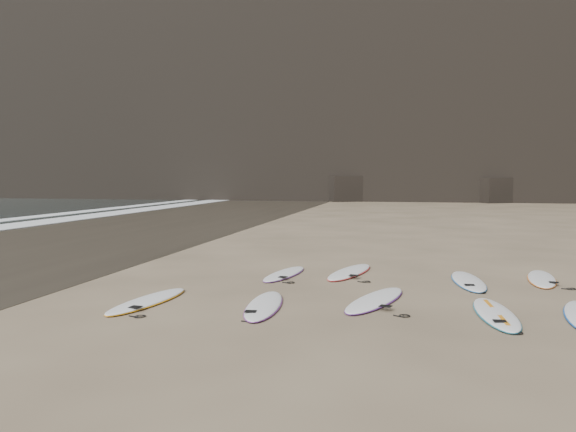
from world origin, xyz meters
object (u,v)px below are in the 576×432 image
object	(u,v)px
surfboard_1	(264,305)
surfboard_2	(375,299)
surfboard_3	(496,313)
surfboard_6	(350,272)
surfboard_5	(284,274)
surfboard_8	(542,278)
surfboard_7	(468,281)
surfboard_0	(148,300)

from	to	relation	value
surfboard_1	surfboard_2	distance (m)	2.18
surfboard_3	surfboard_6	bearing A→B (deg)	124.32
surfboard_2	surfboard_5	world-z (taller)	surfboard_2
surfboard_2	surfboard_6	size ratio (longest dim) A/B	0.99
surfboard_3	surfboard_8	bearing A→B (deg)	63.92
surfboard_2	surfboard_8	bearing A→B (deg)	57.06
surfboard_2	surfboard_7	bearing A→B (deg)	67.92
surfboard_2	surfboard_5	bearing A→B (deg)	150.19
surfboard_5	surfboard_8	world-z (taller)	surfboard_8
surfboard_1	surfboard_7	world-z (taller)	surfboard_7
surfboard_0	surfboard_8	world-z (taller)	surfboard_0
surfboard_6	surfboard_7	size ratio (longest dim) A/B	1.03
surfboard_0	surfboard_8	xyz separation A→B (m)	(7.95, 4.05, -0.00)
surfboard_1	surfboard_5	bearing A→B (deg)	90.29
surfboard_2	surfboard_7	world-z (taller)	surfboard_2
surfboard_6	surfboard_2	bearing A→B (deg)	-62.37
surfboard_5	surfboard_6	world-z (taller)	surfboard_6
surfboard_0	surfboard_1	world-z (taller)	surfboard_0
surfboard_5	surfboard_8	xyz separation A→B (m)	(6.02, 0.58, 0.00)
surfboard_0	surfboard_2	size ratio (longest dim) A/B	0.95
surfboard_6	surfboard_1	bearing A→B (deg)	-93.72
surfboard_5	surfboard_7	world-z (taller)	surfboard_7
surfboard_1	surfboard_6	distance (m)	4.14
surfboard_3	surfboard_6	xyz separation A→B (m)	(-2.90, 3.76, 0.00)
surfboard_0	surfboard_3	size ratio (longest dim) A/B	1.00
surfboard_6	surfboard_7	distance (m)	2.84
surfboard_2	surfboard_7	xyz separation A→B (m)	(1.97, 2.42, -0.00)
surfboard_8	surfboard_6	bearing A→B (deg)	-171.15
surfboard_1	surfboard_3	distance (m)	4.10
surfboard_6	surfboard_3	bearing A→B (deg)	-39.20
surfboard_6	surfboard_0	bearing A→B (deg)	-117.44
surfboard_0	surfboard_2	bearing A→B (deg)	20.70
surfboard_7	surfboard_1	bearing A→B (deg)	-144.21
surfboard_1	surfboard_5	size ratio (longest dim) A/B	1.06
surfboard_0	surfboard_8	size ratio (longest dim) A/B	1.03
surfboard_1	surfboard_8	bearing A→B (deg)	29.38
surfboard_8	surfboard_7	bearing A→B (deg)	-149.88
surfboard_5	surfboard_6	distance (m)	1.65
surfboard_3	surfboard_8	world-z (taller)	surfboard_3
surfboard_1	surfboard_8	world-z (taller)	same
surfboard_1	surfboard_6	world-z (taller)	surfboard_6
surfboard_0	surfboard_6	xyz separation A→B (m)	(3.47, 4.05, 0.00)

